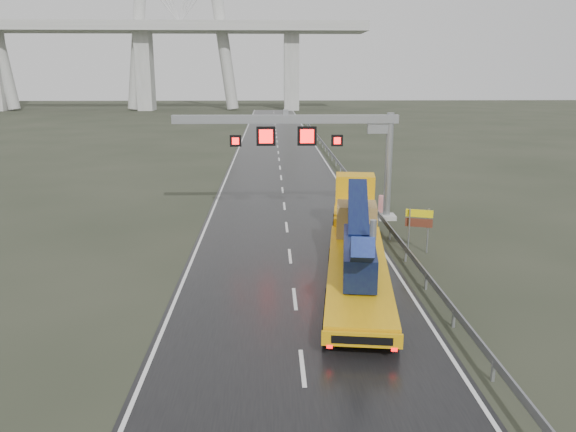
{
  "coord_description": "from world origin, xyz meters",
  "views": [
    {
      "loc": [
        -1.04,
        -19.07,
        9.63
      ],
      "look_at": [
        -0.22,
        6.37,
        3.2
      ],
      "focal_mm": 35.0,
      "sensor_mm": 36.0,
      "label": 1
    }
  ],
  "objects_px": {
    "sign_gantry": "(318,137)",
    "heavy_haul_truck": "(357,232)",
    "striped_barrier": "(384,204)",
    "exit_sign_pair": "(419,222)"
  },
  "relations": [
    {
      "from": "heavy_haul_truck",
      "to": "sign_gantry",
      "type": "bearing_deg",
      "value": 105.98
    },
    {
      "from": "exit_sign_pair",
      "to": "sign_gantry",
      "type": "bearing_deg",
      "value": 140.93
    },
    {
      "from": "exit_sign_pair",
      "to": "striped_barrier",
      "type": "bearing_deg",
      "value": 107.53
    },
    {
      "from": "sign_gantry",
      "to": "striped_barrier",
      "type": "height_order",
      "value": "sign_gantry"
    },
    {
      "from": "heavy_haul_truck",
      "to": "striped_barrier",
      "type": "distance_m",
      "value": 11.55
    },
    {
      "from": "striped_barrier",
      "to": "sign_gantry",
      "type": "bearing_deg",
      "value": -138.86
    },
    {
      "from": "heavy_haul_truck",
      "to": "striped_barrier",
      "type": "bearing_deg",
      "value": 78.98
    },
    {
      "from": "striped_barrier",
      "to": "heavy_haul_truck",
      "type": "bearing_deg",
      "value": -88.21
    },
    {
      "from": "sign_gantry",
      "to": "heavy_haul_truck",
      "type": "bearing_deg",
      "value": -81.5
    },
    {
      "from": "exit_sign_pair",
      "to": "striped_barrier",
      "type": "height_order",
      "value": "exit_sign_pair"
    }
  ]
}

